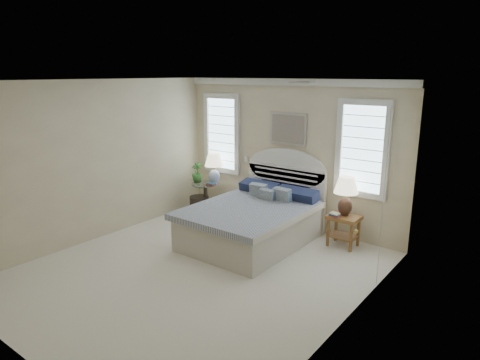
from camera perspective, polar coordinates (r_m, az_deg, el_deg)
name	(u,v)px	position (r m, az deg, el deg)	size (l,w,h in m)	color
floor	(196,271)	(6.39, -5.82, -11.95)	(4.50, 5.00, 0.01)	beige
ceiling	(191,81)	(5.74, -6.51, 13.04)	(4.50, 5.00, 0.01)	silver
wall_back	(288,154)	(7.88, 6.46, 3.43)	(4.50, 0.02, 2.70)	#BEB08E
wall_left	(97,161)	(7.62, -18.55, 2.41)	(0.02, 5.00, 2.70)	#BEB08E
wall_right	(348,212)	(4.72, 14.18, -4.22)	(0.02, 5.00, 2.70)	#BEB08E
crown_molding	(289,82)	(7.71, 6.57, 12.85)	(4.50, 0.08, 0.12)	silver
hvac_vent	(303,82)	(5.67, 8.37, 12.77)	(0.30, 0.20, 0.02)	#B2B2B2
switch_plate	(246,159)	(8.42, 0.83, 2.83)	(0.08, 0.01, 0.12)	silver
window_left	(222,134)	(8.71, -2.37, 6.19)	(0.90, 0.06, 1.60)	silver
window_right	(362,149)	(7.21, 16.02, 3.99)	(0.90, 0.06, 1.60)	silver
painting	(288,129)	(7.77, 6.40, 6.79)	(0.74, 0.04, 0.58)	silver
closet_door	(384,200)	(5.85, 18.63, -2.52)	(0.02, 1.80, 2.40)	white
bed	(255,219)	(7.28, 1.99, -5.25)	(1.72, 2.28, 1.47)	beige
side_table_left	(206,195)	(8.71, -4.61, -2.02)	(0.56, 0.56, 0.63)	black
nightstand_right	(344,224)	(7.25, 13.66, -5.73)	(0.50, 0.40, 0.53)	brown
floor_pot	(199,205)	(8.78, -5.46, -3.32)	(0.39, 0.39, 0.36)	black
lamp_left	(214,165)	(8.59, -3.48, 2.02)	(0.49, 0.49, 0.61)	silver
lamp_right	(346,192)	(7.14, 13.95, -1.52)	(0.51, 0.51, 0.65)	black
potted_plant	(197,172)	(8.74, -5.74, 1.01)	(0.22, 0.22, 0.40)	#457E32
books_left	(211,184)	(8.48, -3.88, -0.59)	(0.17, 0.12, 0.04)	#9B3426
books_right	(335,215)	(7.12, 12.51, -4.56)	(0.18, 0.14, 0.07)	#9B3426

